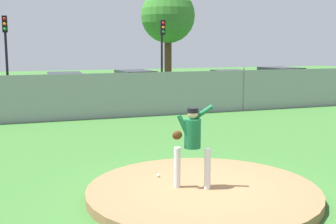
{
  "coord_description": "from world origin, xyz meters",
  "views": [
    {
      "loc": [
        -3.46,
        -7.67,
        2.97
      ],
      "look_at": [
        0.25,
        2.74,
        1.29
      ],
      "focal_mm": 47.04,
      "sensor_mm": 36.0,
      "label": 1
    }
  ],
  "objects_px": {
    "parked_car_white": "(280,82)",
    "traffic_light_far": "(162,43)",
    "baseball": "(158,175)",
    "traffic_light_near": "(6,42)",
    "parked_car_teal": "(65,90)",
    "parked_car_silver": "(233,85)",
    "parked_car_red": "(135,86)",
    "pitcher_youth": "(192,139)"
  },
  "relations": [
    {
      "from": "traffic_light_near",
      "to": "parked_car_teal",
      "type": "bearing_deg",
      "value": -54.97
    },
    {
      "from": "parked_car_teal",
      "to": "parked_car_white",
      "type": "height_order",
      "value": "parked_car_white"
    },
    {
      "from": "parked_car_silver",
      "to": "traffic_light_far",
      "type": "relative_size",
      "value": 1.07
    },
    {
      "from": "parked_car_teal",
      "to": "pitcher_youth",
      "type": "bearing_deg",
      "value": -87.03
    },
    {
      "from": "traffic_light_near",
      "to": "pitcher_youth",
      "type": "bearing_deg",
      "value": -79.36
    },
    {
      "from": "parked_car_white",
      "to": "traffic_light_far",
      "type": "bearing_deg",
      "value": 144.33
    },
    {
      "from": "parked_car_silver",
      "to": "parked_car_white",
      "type": "height_order",
      "value": "parked_car_white"
    },
    {
      "from": "traffic_light_far",
      "to": "baseball",
      "type": "bearing_deg",
      "value": -109.14
    },
    {
      "from": "traffic_light_near",
      "to": "traffic_light_far",
      "type": "bearing_deg",
      "value": 3.5
    },
    {
      "from": "pitcher_youth",
      "to": "parked_car_red",
      "type": "distance_m",
      "value": 15.23
    },
    {
      "from": "baseball",
      "to": "parked_car_white",
      "type": "xyz_separation_m",
      "value": [
        12.21,
        13.73,
        0.57
      ]
    },
    {
      "from": "parked_car_teal",
      "to": "traffic_light_near",
      "type": "height_order",
      "value": "traffic_light_near"
    },
    {
      "from": "pitcher_youth",
      "to": "baseball",
      "type": "relative_size",
      "value": 22.43
    },
    {
      "from": "parked_car_teal",
      "to": "parked_car_silver",
      "type": "height_order",
      "value": "parked_car_teal"
    },
    {
      "from": "baseball",
      "to": "parked_car_white",
      "type": "relative_size",
      "value": 0.02
    },
    {
      "from": "traffic_light_near",
      "to": "traffic_light_far",
      "type": "distance_m",
      "value": 9.32
    },
    {
      "from": "parked_car_white",
      "to": "traffic_light_near",
      "type": "bearing_deg",
      "value": 166.34
    },
    {
      "from": "parked_car_teal",
      "to": "traffic_light_near",
      "type": "distance_m",
      "value": 5.25
    },
    {
      "from": "pitcher_youth",
      "to": "parked_car_silver",
      "type": "distance_m",
      "value": 16.49
    },
    {
      "from": "pitcher_youth",
      "to": "traffic_light_near",
      "type": "distance_m",
      "value": 18.77
    },
    {
      "from": "parked_car_red",
      "to": "traffic_light_near",
      "type": "height_order",
      "value": "traffic_light_near"
    },
    {
      "from": "parked_car_white",
      "to": "traffic_light_far",
      "type": "distance_m",
      "value": 7.7
    },
    {
      "from": "parked_car_silver",
      "to": "traffic_light_far",
      "type": "distance_m",
      "value": 5.87
    },
    {
      "from": "baseball",
      "to": "parked_car_teal",
      "type": "bearing_deg",
      "value": 91.51
    },
    {
      "from": "parked_car_teal",
      "to": "parked_car_silver",
      "type": "distance_m",
      "value": 9.18
    },
    {
      "from": "pitcher_youth",
      "to": "parked_car_red",
      "type": "height_order",
      "value": "pitcher_youth"
    },
    {
      "from": "parked_car_teal",
      "to": "traffic_light_far",
      "type": "xyz_separation_m",
      "value": [
        6.61,
        4.41,
        2.33
      ]
    },
    {
      "from": "parked_car_silver",
      "to": "baseball",
      "type": "bearing_deg",
      "value": -123.58
    },
    {
      "from": "parked_car_red",
      "to": "parked_car_white",
      "type": "distance_m",
      "value": 8.84
    },
    {
      "from": "pitcher_youth",
      "to": "traffic_light_near",
      "type": "xyz_separation_m",
      "value": [
        -3.45,
        18.34,
        1.97
      ]
    },
    {
      "from": "parked_car_red",
      "to": "parked_car_silver",
      "type": "distance_m",
      "value": 5.49
    },
    {
      "from": "parked_car_red",
      "to": "parked_car_silver",
      "type": "relative_size",
      "value": 0.91
    },
    {
      "from": "pitcher_youth",
      "to": "parked_car_teal",
      "type": "xyz_separation_m",
      "value": [
        -0.75,
        14.5,
        -0.39
      ]
    },
    {
      "from": "parked_car_red",
      "to": "pitcher_youth",
      "type": "bearing_deg",
      "value": -101.29
    },
    {
      "from": "traffic_light_far",
      "to": "parked_car_white",
      "type": "bearing_deg",
      "value": -35.67
    },
    {
      "from": "baseball",
      "to": "parked_car_teal",
      "type": "distance_m",
      "value": 13.61
    },
    {
      "from": "parked_car_silver",
      "to": "traffic_light_near",
      "type": "xyz_separation_m",
      "value": [
        -11.86,
        4.17,
        2.37
      ]
    },
    {
      "from": "parked_car_white",
      "to": "parked_car_silver",
      "type": "bearing_deg",
      "value": -172.35
    },
    {
      "from": "pitcher_youth",
      "to": "parked_car_silver",
      "type": "height_order",
      "value": "pitcher_youth"
    },
    {
      "from": "baseball",
      "to": "traffic_light_near",
      "type": "xyz_separation_m",
      "value": [
        -3.05,
        17.44,
        2.91
      ]
    },
    {
      "from": "parked_car_silver",
      "to": "traffic_light_far",
      "type": "height_order",
      "value": "traffic_light_far"
    },
    {
      "from": "parked_car_silver",
      "to": "traffic_light_near",
      "type": "bearing_deg",
      "value": 160.65
    }
  ]
}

